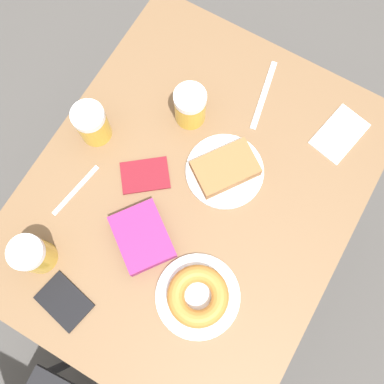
{
  "coord_description": "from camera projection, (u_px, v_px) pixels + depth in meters",
  "views": [
    {
      "loc": [
        -0.14,
        0.24,
        1.82
      ],
      "look_at": [
        0.0,
        0.0,
        0.76
      ],
      "focal_mm": 40.0,
      "sensor_mm": 36.0,
      "label": 1
    }
  ],
  "objects": [
    {
      "name": "table",
      "position": [
        192.0,
        200.0,
        1.18
      ],
      "size": [
        0.82,
        1.02,
        0.74
      ],
      "color": "brown",
      "rests_on": "ground_plane"
    },
    {
      "name": "beer_mug_right",
      "position": [
        92.0,
        124.0,
        1.11
      ],
      "size": [
        0.08,
        0.08,
        0.12
      ],
      "color": "gold",
      "rests_on": "table"
    },
    {
      "name": "blue_pouch",
      "position": [
        142.0,
        237.0,
        1.07
      ],
      "size": [
        0.2,
        0.19,
        0.05
      ],
      "rotation": [
        0.0,
        0.0,
        2.51
      ],
      "color": "#8C2366",
      "rests_on": "table"
    },
    {
      "name": "passport_far_edge",
      "position": [
        64.0,
        302.0,
        1.04
      ],
      "size": [
        0.14,
        0.11,
        0.01
      ],
      "rotation": [
        0.0,
        0.0,
        1.37
      ],
      "color": "black",
      "rests_on": "table"
    },
    {
      "name": "beer_mug_center",
      "position": [
        33.0,
        255.0,
        1.02
      ],
      "size": [
        0.08,
        0.08,
        0.12
      ],
      "color": "gold",
      "rests_on": "table"
    },
    {
      "name": "passport_near_edge",
      "position": [
        145.0,
        175.0,
        1.13
      ],
      "size": [
        0.15,
        0.15,
        0.01
      ],
      "rotation": [
        0.0,
        0.0,
        5.38
      ],
      "color": "maroon",
      "rests_on": "table"
    },
    {
      "name": "ground_plane",
      "position": [
        192.0,
        237.0,
        1.83
      ],
      "size": [
        8.0,
        8.0,
        0.0
      ],
      "primitive_type": "plane",
      "color": "#474442"
    },
    {
      "name": "napkin_folded",
      "position": [
        340.0,
        134.0,
        1.16
      ],
      "size": [
        0.13,
        0.17,
        0.0
      ],
      "rotation": [
        0.0,
        0.0,
        4.5
      ],
      "color": "white",
      "rests_on": "table"
    },
    {
      "name": "plate_with_donut",
      "position": [
        198.0,
        296.0,
        1.03
      ],
      "size": [
        0.21,
        0.21,
        0.05
      ],
      "color": "silver",
      "rests_on": "table"
    },
    {
      "name": "plate_with_cake",
      "position": [
        225.0,
        169.0,
        1.12
      ],
      "size": [
        0.21,
        0.21,
        0.05
      ],
      "color": "silver",
      "rests_on": "table"
    },
    {
      "name": "beer_mug_left",
      "position": [
        190.0,
        106.0,
        1.12
      ],
      "size": [
        0.08,
        0.08,
        0.12
      ],
      "color": "gold",
      "rests_on": "table"
    },
    {
      "name": "fork",
      "position": [
        76.0,
        190.0,
        1.12
      ],
      "size": [
        0.04,
        0.17,
        0.0
      ],
      "rotation": [
        0.0,
        0.0,
        2.98
      ],
      "color": "silver",
      "rests_on": "table"
    },
    {
      "name": "knife",
      "position": [
        264.0,
        95.0,
        1.19
      ],
      "size": [
        0.06,
        0.22,
        0.0
      ],
      "rotation": [
        0.0,
        0.0,
        3.34
      ],
      "color": "silver",
      "rests_on": "table"
    }
  ]
}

